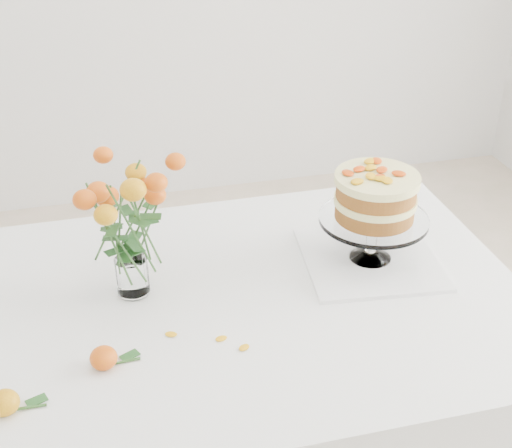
% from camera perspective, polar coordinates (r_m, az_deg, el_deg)
% --- Properties ---
extents(table, '(1.43, 0.93, 0.76)m').
position_cam_1_polar(table, '(1.68, -3.05, -8.31)').
color(table, tan).
rests_on(table, ground).
extents(napkin, '(0.35, 0.35, 0.01)m').
position_cam_1_polar(napkin, '(1.78, 9.09, -2.78)').
color(napkin, white).
rests_on(napkin, table).
extents(cake_stand, '(0.26, 0.26, 0.23)m').
position_cam_1_polar(cake_stand, '(1.70, 9.52, 1.84)').
color(cake_stand, white).
rests_on(cake_stand, napkin).
extents(rose_vase, '(0.31, 0.31, 0.38)m').
position_cam_1_polar(rose_vase, '(1.55, -10.40, 1.13)').
color(rose_vase, white).
rests_on(rose_vase, table).
extents(loose_rose_near, '(0.10, 0.06, 0.05)m').
position_cam_1_polar(loose_rose_near, '(1.42, -19.46, -13.34)').
color(loose_rose_near, '#EDAA14').
rests_on(loose_rose_near, table).
extents(loose_rose_far, '(0.10, 0.06, 0.05)m').
position_cam_1_polar(loose_rose_far, '(1.47, -12.07, -10.44)').
color(loose_rose_far, orange).
rests_on(loose_rose_far, table).
extents(stray_petal_a, '(0.03, 0.02, 0.00)m').
position_cam_1_polar(stray_petal_a, '(1.54, -6.81, -8.76)').
color(stray_petal_a, '#FFB210').
rests_on(stray_petal_a, table).
extents(stray_petal_b, '(0.03, 0.02, 0.00)m').
position_cam_1_polar(stray_petal_b, '(1.52, -2.80, -9.15)').
color(stray_petal_b, '#FFB210').
rests_on(stray_petal_b, table).
extents(stray_petal_c, '(0.03, 0.02, 0.00)m').
position_cam_1_polar(stray_petal_c, '(1.49, -0.96, -9.87)').
color(stray_petal_c, '#FFB210').
rests_on(stray_petal_c, table).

